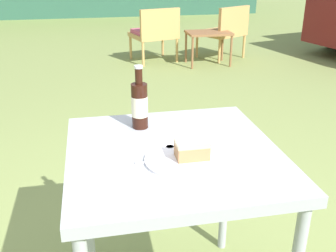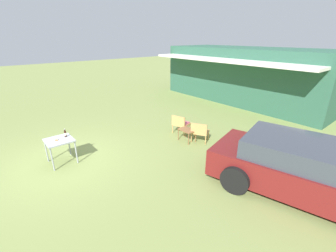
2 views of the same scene
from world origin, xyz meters
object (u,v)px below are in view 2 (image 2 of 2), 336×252
Objects in this scene: wicker_chair_cushioned at (181,123)px; garden_side_table at (187,131)px; wicker_chair_plain at (200,131)px; parked_car at (303,169)px; cake_on_plate at (56,140)px; patio_table at (59,142)px; cola_bottle_near at (65,134)px.

wicker_chair_cushioned reaches higher than garden_side_table.
wicker_chair_cushioned is 1.02m from wicker_chair_plain.
parked_car is at bearing 0.72° from garden_side_table.
cake_on_plate is (-1.65, -4.33, 0.35)m from wicker_chair_plain.
wicker_chair_cushioned is at bearing -28.96° from wicker_chair_plain.
wicker_chair_plain is 0.99× the size of patio_table.
wicker_chair_cushioned is 4.40m from cake_on_plate.
cola_bottle_near reaches higher than wicker_chair_plain.
patio_table is 3.00× the size of cola_bottle_near.
cola_bottle_near is (-1.76, -4.02, 0.43)m from wicker_chair_plain.
wicker_chair_cushioned is 0.75m from garden_side_table.
wicker_chair_cushioned is 1.28× the size of garden_side_table.
wicker_chair_plain is at bearing 66.35° from cola_bottle_near.
cake_on_plate reaches higher than wicker_chair_cushioned.
garden_side_table is at bearing 69.11° from cola_bottle_near.
garden_side_table is at bearing 140.01° from wicker_chair_cushioned.
wicker_chair_plain is 2.97× the size of cake_on_plate.
patio_table is (-0.65, -4.26, 0.25)m from wicker_chair_cushioned.
patio_table reaches higher than garden_side_table.
cake_on_plate is at bearing -73.12° from patio_table.
garden_side_table is 4.01m from cola_bottle_near.
parked_car reaches higher than patio_table.
wicker_chair_plain is (-3.49, 0.25, -0.24)m from parked_car.
patio_table is at bearing -68.63° from cola_bottle_near.
garden_side_table is 2.32× the size of cake_on_plate.
wicker_chair_cushioned is 0.99× the size of patio_table.
patio_table reaches higher than wicker_chair_cushioned.
wicker_chair_plain is 1.28× the size of garden_side_table.
parked_car reaches higher than cake_on_plate.
garden_side_table is at bearing 166.28° from parked_car.
parked_car is 6.10× the size of wicker_chair_plain.
parked_car is 3.51m from wicker_chair_plain.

